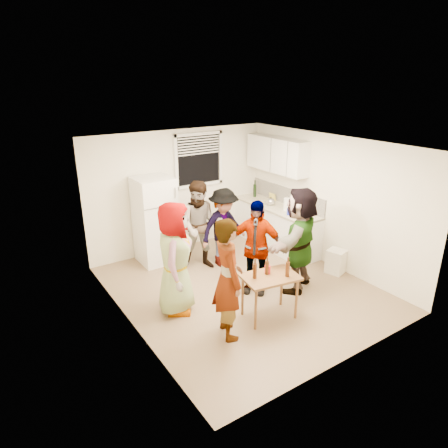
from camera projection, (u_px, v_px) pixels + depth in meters
room at (243, 289)px, 6.96m from camera, size 4.00×4.50×2.50m
window at (199, 160)px, 8.28m from camera, size 1.12×0.10×1.06m
refrigerator at (155, 220)px, 7.74m from camera, size 0.70×0.70×1.70m
counter_lower at (275, 227)px, 8.59m from camera, size 0.60×2.20×0.86m
countertop at (276, 207)px, 8.43m from camera, size 0.64×2.22×0.04m
backsplash at (287, 196)px, 8.51m from camera, size 0.03×2.20×0.36m
upper_cabinets at (277, 155)px, 8.28m from camera, size 0.34×1.60×0.70m
kettle at (271, 205)px, 8.50m from camera, size 0.25×0.22×0.19m
paper_towel at (286, 211)px, 8.15m from camera, size 0.12×0.12×0.26m
wine_bottle at (255, 197)px, 9.09m from camera, size 0.07×0.07×0.29m
beer_bottle_counter at (291, 214)px, 7.92m from camera, size 0.07×0.07×0.25m
blue_cup at (289, 215)px, 7.91m from camera, size 0.10×0.10×0.13m
picture_frame at (272, 197)px, 8.82m from camera, size 0.02×0.18×0.15m
trash_bin at (336, 260)px, 7.46m from camera, size 0.38×0.38×0.45m
serving_table at (268, 316)px, 6.16m from camera, size 0.90×0.68×0.70m
beer_bottle_table at (267, 274)px, 5.97m from camera, size 0.05×0.05×0.21m
red_cup at (267, 273)px, 6.00m from camera, size 0.09×0.09×0.12m
guest_grey at (177, 309)px, 6.34m from camera, size 1.97×1.72×0.57m
guest_stripe at (228, 333)px, 5.75m from camera, size 1.87×1.08×0.42m
guest_back_left at (202, 267)px, 7.74m from camera, size 1.59×1.90×0.65m
guest_back_right at (223, 264)px, 7.87m from camera, size 1.10×1.60×0.57m
guest_black at (254, 290)px, 6.90m from camera, size 1.86×1.79×0.40m
guest_orange at (296, 287)px, 7.01m from camera, size 2.34×2.40×0.54m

